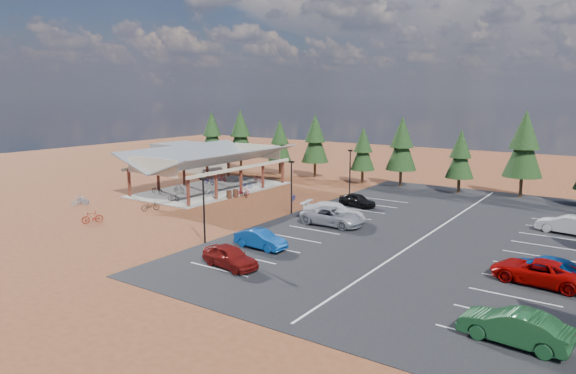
{
  "coord_description": "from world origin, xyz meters",
  "views": [
    {
      "loc": [
        31.94,
        -37.97,
        11.41
      ],
      "look_at": [
        4.57,
        2.05,
        2.58
      ],
      "focal_mm": 32.0,
      "sensor_mm": 36.0,
      "label": 1
    }
  ],
  "objects_px": {
    "outbuilding": "(193,156)",
    "bike_pavilion": "(211,158)",
    "bike_6": "(247,185)",
    "car_3": "(334,212)",
    "bike_16": "(244,194)",
    "car_5": "(514,327)",
    "trash_bin_1": "(235,193)",
    "bike_5": "(210,192)",
    "lamp_post_1": "(291,183)",
    "bike_4": "(173,197)",
    "bike_1": "(179,188)",
    "bike_14": "(294,197)",
    "bike_10": "(83,200)",
    "car_2": "(332,216)",
    "bike_11": "(92,217)",
    "car_6": "(538,271)",
    "bike_12": "(150,206)",
    "bike_15": "(243,192)",
    "bike_3": "(223,178)",
    "bike_0": "(157,189)",
    "lamp_post_0": "(204,206)",
    "car_7": "(544,268)",
    "bike_2": "(209,180)",
    "car_0": "(230,256)",
    "car_9": "(567,225)",
    "bike_9": "(79,201)",
    "trash_bin_0": "(229,195)",
    "lamp_post_2": "(350,169)",
    "car_4": "(357,200)",
    "bike_7": "(258,179)"
  },
  "relations": [
    {
      "from": "outbuilding",
      "to": "bike_pavilion",
      "type": "bearing_deg",
      "value": -38.16
    },
    {
      "from": "bike_6",
      "to": "car_3",
      "type": "height_order",
      "value": "car_3"
    },
    {
      "from": "bike_16",
      "to": "car_5",
      "type": "relative_size",
      "value": 0.32
    },
    {
      "from": "trash_bin_1",
      "to": "bike_5",
      "type": "distance_m",
      "value": 2.86
    },
    {
      "from": "lamp_post_1",
      "to": "bike_4",
      "type": "height_order",
      "value": "lamp_post_1"
    },
    {
      "from": "bike_1",
      "to": "bike_14",
      "type": "xyz_separation_m",
      "value": [
        13.44,
        3.91,
        -0.17
      ]
    },
    {
      "from": "bike_10",
      "to": "car_2",
      "type": "distance_m",
      "value": 27.04
    },
    {
      "from": "bike_pavilion",
      "to": "bike_11",
      "type": "bearing_deg",
      "value": -82.63
    },
    {
      "from": "bike_5",
      "to": "car_6",
      "type": "distance_m",
      "value": 35.66
    },
    {
      "from": "bike_12",
      "to": "car_2",
      "type": "bearing_deg",
      "value": -137.51
    },
    {
      "from": "bike_15",
      "to": "bike_3",
      "type": "bearing_deg",
      "value": -0.08
    },
    {
      "from": "bike_12",
      "to": "bike_0",
      "type": "bearing_deg",
      "value": -19.16
    },
    {
      "from": "trash_bin_1",
      "to": "bike_10",
      "type": "bearing_deg",
      "value": -133.36
    },
    {
      "from": "lamp_post_0",
      "to": "car_7",
      "type": "relative_size",
      "value": 1.02
    },
    {
      "from": "bike_pavilion",
      "to": "bike_2",
      "type": "distance_m",
      "value": 4.62
    },
    {
      "from": "bike_0",
      "to": "bike_3",
      "type": "distance_m",
      "value": 10.52
    },
    {
      "from": "bike_1",
      "to": "car_6",
      "type": "xyz_separation_m",
      "value": [
        39.27,
        -8.05,
        0.2
      ]
    },
    {
      "from": "bike_pavilion",
      "to": "bike_12",
      "type": "distance_m",
      "value": 12.55
    },
    {
      "from": "car_0",
      "to": "bike_11",
      "type": "bearing_deg",
      "value": 93.27
    },
    {
      "from": "bike_6",
      "to": "bike_14",
      "type": "relative_size",
      "value": 0.96
    },
    {
      "from": "bike_6",
      "to": "car_9",
      "type": "distance_m",
      "value": 34.66
    },
    {
      "from": "bike_9",
      "to": "bike_15",
      "type": "height_order",
      "value": "bike_9"
    },
    {
      "from": "trash_bin_0",
      "to": "trash_bin_1",
      "type": "bearing_deg",
      "value": 83.46
    },
    {
      "from": "bike_4",
      "to": "bike_15",
      "type": "bearing_deg",
      "value": -37.17
    },
    {
      "from": "bike_1",
      "to": "bike_4",
      "type": "xyz_separation_m",
      "value": [
        3.04,
        -3.68,
        -0.09
      ]
    },
    {
      "from": "lamp_post_2",
      "to": "car_6",
      "type": "distance_m",
      "value": 29.63
    },
    {
      "from": "bike_2",
      "to": "bike_10",
      "type": "xyz_separation_m",
      "value": [
        -3.23,
        -15.79,
        -0.19
      ]
    },
    {
      "from": "car_4",
      "to": "car_2",
      "type": "bearing_deg",
      "value": -157.4
    },
    {
      "from": "bike_0",
      "to": "bike_7",
      "type": "xyz_separation_m",
      "value": [
        5.2,
        12.38,
        0.05
      ]
    },
    {
      "from": "car_5",
      "to": "car_7",
      "type": "distance_m",
      "value": 9.98
    },
    {
      "from": "bike_16",
      "to": "bike_11",
      "type": "bearing_deg",
      "value": 7.57
    },
    {
      "from": "bike_6",
      "to": "bike_16",
      "type": "bearing_deg",
      "value": -161.21
    },
    {
      "from": "bike_5",
      "to": "car_2",
      "type": "distance_m",
      "value": 17.71
    },
    {
      "from": "bike_5",
      "to": "car_3",
      "type": "xyz_separation_m",
      "value": [
        16.79,
        -1.78,
        0.22
      ]
    },
    {
      "from": "bike_1",
      "to": "bike_6",
      "type": "xyz_separation_m",
      "value": [
        4.7,
        6.7,
        -0.09
      ]
    },
    {
      "from": "bike_16",
      "to": "car_2",
      "type": "bearing_deg",
      "value": 90.13
    },
    {
      "from": "bike_2",
      "to": "bike_16",
      "type": "xyz_separation_m",
      "value": [
        8.58,
        -3.61,
        -0.19
      ]
    },
    {
      "from": "lamp_post_0",
      "to": "bike_15",
      "type": "xyz_separation_m",
      "value": [
        -9.52,
        16.24,
        -2.51
      ]
    },
    {
      "from": "bike_0",
      "to": "car_5",
      "type": "bearing_deg",
      "value": -109.97
    },
    {
      "from": "bike_1",
      "to": "car_9",
      "type": "xyz_separation_m",
      "value": [
        39.34,
        5.69,
        0.21
      ]
    },
    {
      "from": "bike_1",
      "to": "trash_bin_0",
      "type": "bearing_deg",
      "value": -86.99
    },
    {
      "from": "outbuilding",
      "to": "bike_14",
      "type": "bearing_deg",
      "value": -22.95
    },
    {
      "from": "bike_14",
      "to": "car_3",
      "type": "height_order",
      "value": "car_3"
    },
    {
      "from": "lamp_post_1",
      "to": "bike_12",
      "type": "height_order",
      "value": "lamp_post_1"
    },
    {
      "from": "trash_bin_0",
      "to": "bike_9",
      "type": "distance_m",
      "value": 15.54
    },
    {
      "from": "car_3",
      "to": "lamp_post_1",
      "type": "bearing_deg",
      "value": 77.84
    },
    {
      "from": "car_6",
      "to": "trash_bin_0",
      "type": "bearing_deg",
      "value": -101.44
    },
    {
      "from": "lamp_post_1",
      "to": "car_2",
      "type": "relative_size",
      "value": 0.91
    },
    {
      "from": "bike_0",
      "to": "bike_5",
      "type": "distance_m",
      "value": 6.74
    },
    {
      "from": "bike_2",
      "to": "car_7",
      "type": "xyz_separation_m",
      "value": [
        40.37,
        -13.13,
        0.17
      ]
    }
  ]
}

